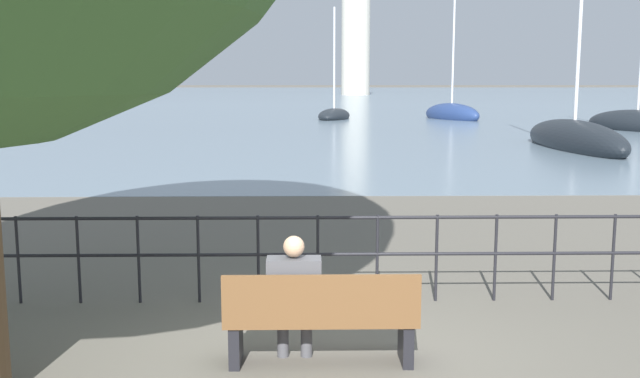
% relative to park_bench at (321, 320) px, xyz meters
% --- Properties ---
extents(ground_plane, '(1000.00, 1000.00, 0.00)m').
position_rel_park_bench_xyz_m(ground_plane, '(0.00, 0.06, -0.43)').
color(ground_plane, '#605B51').
extents(harbor_water, '(600.00, 300.00, 0.01)m').
position_rel_park_bench_xyz_m(harbor_water, '(0.00, 159.83, -0.43)').
color(harbor_water, slate).
rests_on(harbor_water, ground_plane).
extents(park_bench, '(1.79, 0.45, 0.90)m').
position_rel_park_bench_xyz_m(park_bench, '(0.00, 0.00, 0.00)').
color(park_bench, brown).
rests_on(park_bench, ground_plane).
extents(seated_person_left, '(0.50, 0.35, 1.22)m').
position_rel_park_bench_xyz_m(seated_person_left, '(-0.25, 0.08, 0.24)').
color(seated_person_left, '#4C4C51').
rests_on(seated_person_left, ground_plane).
extents(promenade_railing, '(15.57, 0.04, 1.05)m').
position_rel_park_bench_xyz_m(promenade_railing, '(-0.00, 1.93, 0.26)').
color(promenade_railing, black).
rests_on(promenade_railing, ground_plane).
extents(sailboat_0, '(2.12, 8.68, 12.37)m').
position_rel_park_bench_xyz_m(sailboat_0, '(10.35, 21.38, -0.06)').
color(sailboat_0, black).
rests_on(sailboat_0, ground_plane).
extents(sailboat_2, '(3.16, 5.43, 8.00)m').
position_rel_park_bench_xyz_m(sailboat_2, '(1.80, 43.84, -0.17)').
color(sailboat_2, black).
rests_on(sailboat_2, ground_plane).
extents(sailboat_3, '(4.72, 6.87, 12.40)m').
position_rel_park_bench_xyz_m(sailboat_3, '(17.66, 31.79, -0.06)').
color(sailboat_3, black).
rests_on(sailboat_3, ground_plane).
extents(sailboat_4, '(3.91, 6.06, 13.11)m').
position_rel_park_bench_xyz_m(sailboat_4, '(9.93, 43.12, -0.02)').
color(sailboat_4, navy).
rests_on(sailboat_4, ground_plane).
extents(harbor_lighthouse, '(5.51, 5.51, 27.93)m').
position_rel_park_bench_xyz_m(harbor_lighthouse, '(9.35, 132.92, 12.56)').
color(harbor_lighthouse, beige).
rests_on(harbor_lighthouse, ground_plane).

